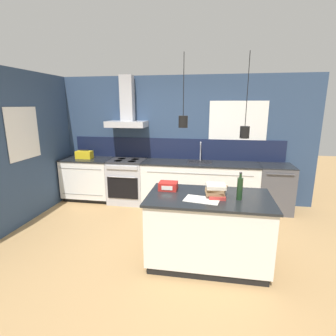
% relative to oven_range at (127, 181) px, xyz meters
% --- Properties ---
extents(ground_plane, '(16.00, 16.00, 0.00)m').
position_rel_oven_range_xyz_m(ground_plane, '(0.97, -1.69, -0.46)').
color(ground_plane, tan).
rests_on(ground_plane, ground).
extents(wall_back, '(5.60, 2.38, 2.60)m').
position_rel_oven_range_xyz_m(wall_back, '(0.91, 0.31, 0.90)').
color(wall_back, navy).
rests_on(wall_back, ground_plane).
extents(wall_left, '(0.08, 3.80, 2.60)m').
position_rel_oven_range_xyz_m(wall_left, '(-1.46, -0.99, 0.85)').
color(wall_left, navy).
rests_on(wall_left, ground_plane).
extents(counter_run_left, '(1.04, 0.64, 0.91)m').
position_rel_oven_range_xyz_m(counter_run_left, '(-0.88, 0.01, 0.01)').
color(counter_run_left, black).
rests_on(counter_run_left, ground_plane).
extents(counter_run_sink, '(2.29, 0.64, 1.30)m').
position_rel_oven_range_xyz_m(counter_run_sink, '(1.51, 0.01, 0.01)').
color(counter_run_sink, black).
rests_on(counter_run_sink, ground_plane).
extents(oven_range, '(0.73, 0.66, 0.91)m').
position_rel_oven_range_xyz_m(oven_range, '(0.00, 0.00, 0.00)').
color(oven_range, '#B5B5BA').
rests_on(oven_range, ground_plane).
extents(dishwasher, '(0.62, 0.65, 0.91)m').
position_rel_oven_range_xyz_m(dishwasher, '(2.96, 0.00, -0.00)').
color(dishwasher, '#4C4C51').
rests_on(dishwasher, ground_plane).
extents(kitchen_island, '(1.55, 0.89, 0.91)m').
position_rel_oven_range_xyz_m(kitchen_island, '(1.73, -1.95, 0.00)').
color(kitchen_island, black).
rests_on(kitchen_island, ground_plane).
extents(bottle_on_island, '(0.07, 0.07, 0.34)m').
position_rel_oven_range_xyz_m(bottle_on_island, '(2.08, -2.01, 0.60)').
color(bottle_on_island, '#193319').
rests_on(bottle_on_island, kitchen_island).
extents(book_stack, '(0.28, 0.33, 0.16)m').
position_rel_oven_range_xyz_m(book_stack, '(1.81, -1.95, 0.53)').
color(book_stack, '#B2332D').
rests_on(book_stack, kitchen_island).
extents(red_supply_box, '(0.24, 0.19, 0.11)m').
position_rel_oven_range_xyz_m(red_supply_box, '(1.18, -1.79, 0.51)').
color(red_supply_box, red).
rests_on(red_supply_box, kitchen_island).
extents(paper_pile, '(0.45, 0.32, 0.01)m').
position_rel_oven_range_xyz_m(paper_pile, '(1.64, -2.10, 0.46)').
color(paper_pile, silver).
rests_on(paper_pile, kitchen_island).
extents(yellow_toolbox, '(0.34, 0.18, 0.19)m').
position_rel_oven_range_xyz_m(yellow_toolbox, '(-0.94, 0.00, 0.54)').
color(yellow_toolbox, gold).
rests_on(yellow_toolbox, counter_run_left).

